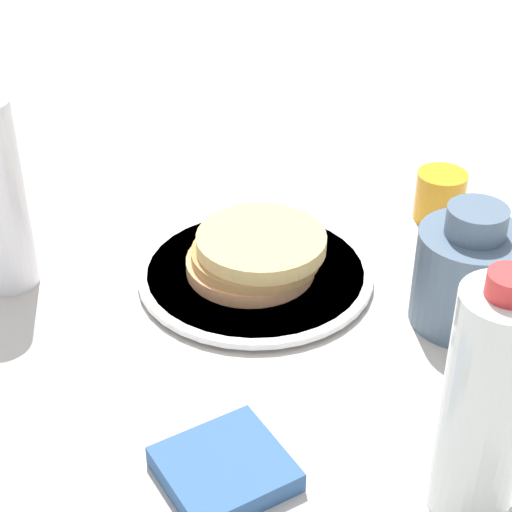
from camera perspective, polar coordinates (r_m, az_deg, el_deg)
The scene contains 7 objects.
ground_plane at distance 0.96m, azimuth -0.36°, elevation -1.54°, with size 4.00×4.00×0.00m, color #BCB7AD.
plate at distance 0.96m, azimuth 0.00°, elevation -1.30°, with size 0.26×0.26×0.01m.
pancake_stack at distance 0.94m, azimuth 0.12°, elevation 0.19°, with size 0.15×0.15×0.04m.
juice_glass at distance 1.08m, azimuth 12.17°, elevation 3.93°, with size 0.06×0.06×0.06m.
cream_jug at distance 0.90m, azimuth 13.95°, elevation -1.15°, with size 0.11×0.11×0.13m.
water_bottle_mid at distance 0.67m, azimuth 15.10°, elevation -9.57°, with size 0.07×0.07×0.23m.
napkin at distance 0.74m, azimuth -2.11°, elevation -14.02°, with size 0.13×0.13×0.02m.
Camera 1 is at (0.12, 0.78, 0.55)m, focal length 60.00 mm.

